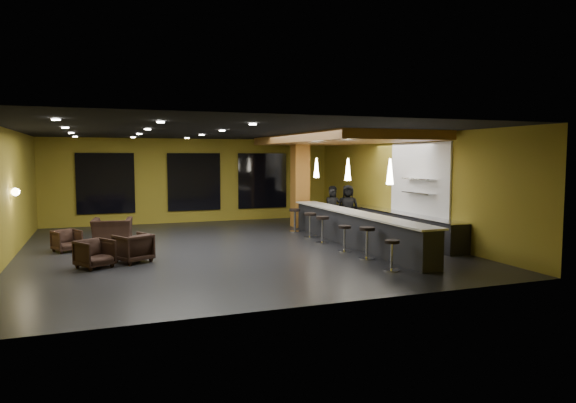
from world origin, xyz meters
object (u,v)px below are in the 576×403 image
object	(u,v)px
column	(300,182)
armchair_c	(67,241)
staff_a	(333,210)
armchair_d	(112,231)
bar_stool_2	(345,235)
bar_stool_1	(367,239)
pendant_1	(348,169)
armchair_b	(133,248)
bar_stool_0	(392,251)
staff_c	(348,208)
bar_counter	(355,230)
prep_counter	(401,227)
pendant_0	(390,172)
pendant_2	(316,168)
staff_b	(334,208)
bar_stool_4	(310,222)
armchair_a	(95,254)
bar_stool_5	(295,217)
bar_stool_3	(322,226)

from	to	relation	value
column	armchair_c	world-z (taller)	column
staff_a	armchair_d	size ratio (longest dim) A/B	1.32
bar_stool_2	bar_stool_1	bearing A→B (deg)	-86.00
column	pendant_1	xyz separation A→B (m)	(0.00, -4.10, 0.60)
armchair_c	armchair_b	bearing A→B (deg)	-78.49
staff_a	bar_stool_2	bearing A→B (deg)	-108.88
armchair_c	bar_stool_0	distance (m)	9.28
column	staff_c	xyz separation A→B (m)	(1.24, -1.67, -0.89)
bar_counter	staff_a	size ratio (longest dim) A/B	5.07
armchair_b	bar_counter	bearing A→B (deg)	153.61
prep_counter	armchair_c	bearing A→B (deg)	171.83
staff_c	bar_stool_2	distance (m)	4.26
column	pendant_0	distance (m)	6.63
armchair_b	column	bearing A→B (deg)	-172.24
pendant_0	pendant_1	size ratio (longest dim) A/B	1.00
prep_counter	bar_stool_2	world-z (taller)	prep_counter
prep_counter	pendant_2	distance (m)	3.73
column	staff_a	distance (m)	2.07
pendant_2	armchair_c	bearing A→B (deg)	-173.03
bar_counter	prep_counter	xyz separation A→B (m)	(2.00, 0.50, -0.07)
staff_a	staff_b	world-z (taller)	staff_b
column	pendant_1	bearing A→B (deg)	-90.00
staff_a	bar_stool_4	distance (m)	1.67
bar_stool_1	bar_stool_4	distance (m)	3.90
armchair_a	bar_stool_5	distance (m)	7.91
pendant_0	bar_stool_5	xyz separation A→B (m)	(-0.70, 5.34, -1.81)
bar_counter	staff_b	bearing A→B (deg)	75.37
pendant_0	pendant_2	size ratio (longest dim) A/B	1.00
staff_a	bar_stool_0	distance (m)	6.53
column	staff_a	size ratio (longest dim) A/B	2.22
armchair_a	bar_stool_0	size ratio (longest dim) A/B	1.03
armchair_a	bar_stool_2	bearing A→B (deg)	-34.02
bar_stool_0	bar_stool_4	bearing A→B (deg)	88.70
pendant_1	staff_c	bearing A→B (deg)	62.90
pendant_2	bar_stool_2	xyz separation A→B (m)	(-0.76, -3.82, -1.86)
bar_stool_3	staff_a	bearing A→B (deg)	56.99
column	bar_stool_1	xyz separation A→B (m)	(-0.67, -6.60, -1.19)
pendant_0	armchair_c	bearing A→B (deg)	154.44
bar_stool_3	pendant_0	bearing A→B (deg)	-74.60
staff_a	staff_b	xyz separation A→B (m)	(0.26, 0.51, 0.04)
bar_stool_5	staff_c	bearing A→B (deg)	-12.04
pendant_2	bar_stool_3	distance (m)	2.98
pendant_1	bar_stool_0	world-z (taller)	pendant_1
column	staff_c	bearing A→B (deg)	-53.39
bar_stool_1	armchair_a	bearing A→B (deg)	168.71
bar_stool_0	pendant_1	bearing A→B (deg)	78.34
staff_a	pendant_1	bearing A→B (deg)	-103.15
bar_counter	bar_stool_3	xyz separation A→B (m)	(-0.76, 0.75, 0.05)
staff_a	pendant_2	bearing A→B (deg)	171.05
armchair_b	bar_stool_5	xyz separation A→B (m)	(5.90, 3.58, 0.17)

